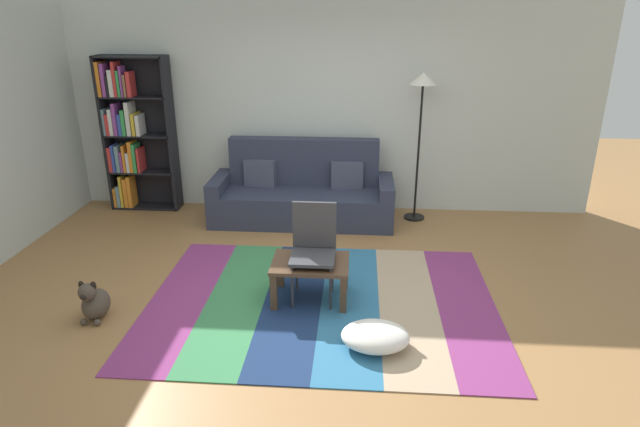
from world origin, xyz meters
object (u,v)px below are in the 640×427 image
at_px(dog, 94,302).
at_px(tv_remote, 304,259).
at_px(coffee_table, 310,268).
at_px(standing_lamp, 422,98).
at_px(couch, 303,194).
at_px(pouf, 375,336).
at_px(bookshelf, 131,134).
at_px(folding_chair, 314,243).

relative_size(dog, tv_remote, 2.65).
xyz_separation_m(dog, tv_remote, (1.78, 0.49, 0.24)).
bearing_deg(coffee_table, dog, -165.68).
xyz_separation_m(dog, standing_lamp, (2.98, 2.61, 1.37)).
height_order(couch, pouf, couch).
xyz_separation_m(couch, tv_remote, (0.22, -1.99, 0.06)).
height_order(bookshelf, dog, bookshelf).
height_order(dog, folding_chair, folding_chair).
bearing_deg(standing_lamp, pouf, -101.20).
distance_m(couch, tv_remote, 2.00).
xyz_separation_m(coffee_table, standing_lamp, (1.15, 2.14, 1.21)).
distance_m(pouf, dog, 2.43).
xyz_separation_m(bookshelf, tv_remote, (2.48, -2.27, -0.61)).
bearing_deg(couch, folding_chair, -81.07).
relative_size(coffee_table, tv_remote, 4.65).
bearing_deg(tv_remote, folding_chair, 57.96).
xyz_separation_m(couch, coffee_table, (0.28, -2.01, -0.02)).
relative_size(couch, standing_lamp, 1.23).
xyz_separation_m(bookshelf, pouf, (3.12, -3.01, -0.91)).
bearing_deg(folding_chair, tv_remote, -95.50).
distance_m(bookshelf, folding_chair, 3.42).
relative_size(dog, folding_chair, 0.44).
xyz_separation_m(bookshelf, coffee_table, (2.54, -2.29, -0.69)).
bearing_deg(tv_remote, pouf, -24.17).
bearing_deg(coffee_table, bookshelf, 137.95).
xyz_separation_m(couch, folding_chair, (0.30, -1.94, 0.20)).
bearing_deg(standing_lamp, couch, -174.62).
height_order(coffee_table, dog, dog).
bearing_deg(standing_lamp, dog, -138.78).
height_order(couch, dog, couch).
height_order(bookshelf, coffee_table, bookshelf).
relative_size(bookshelf, folding_chair, 2.21).
distance_m(bookshelf, pouf, 4.43).
height_order(coffee_table, tv_remote, tv_remote).
bearing_deg(pouf, couch, 107.53).
distance_m(couch, dog, 2.93).
bearing_deg(dog, pouf, -5.91).
distance_m(bookshelf, standing_lamp, 3.73).
xyz_separation_m(coffee_table, pouf, (0.58, -0.72, -0.22)).
relative_size(bookshelf, standing_lamp, 1.09).
height_order(couch, tv_remote, couch).
bearing_deg(pouf, tv_remote, 130.78).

